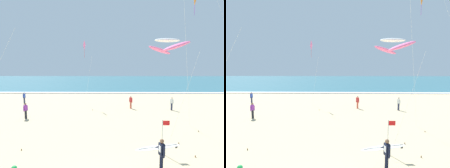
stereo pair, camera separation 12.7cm
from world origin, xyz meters
TOP-DOWN VIEW (x-y plane):
  - ocean_water at (0.00, 59.37)m, footprint 160.00×60.00m
  - shoreline_foam at (0.00, 29.67)m, footprint 160.00×1.71m
  - surfer_trailing at (3.09, 2.85)m, footprint 2.48×1.13m
  - kite_arc_ivory_mid at (3.62, 3.98)m, footprint 2.78×3.01m
  - kite_diamond_rose_far at (-3.18, 18.84)m, footprint 1.69×4.05m
  - bystander_white_top at (7.65, 15.70)m, footprint 0.34×0.42m
  - bystander_red_top at (2.85, 16.56)m, footprint 0.38×0.38m
  - bystander_purple_top at (-8.10, 11.98)m, footprint 0.31×0.45m
  - bystander_blue_top at (-11.94, 19.57)m, footprint 0.26×0.48m
  - lifeguard_flag at (3.72, 4.63)m, footprint 0.44×0.05m
  - beach_ball at (-4.24, 2.68)m, footprint 0.28×0.28m

SIDE VIEW (x-z plane):
  - ocean_water at x=0.00m, z-range 0.00..0.08m
  - shoreline_foam at x=0.00m, z-range 0.08..0.09m
  - beach_ball at x=-4.24m, z-range 0.00..0.28m
  - bystander_white_top at x=7.65m, z-range 0.02..1.61m
  - bystander_red_top at x=2.85m, z-range 0.02..1.61m
  - bystander_purple_top at x=-8.10m, z-range 0.02..1.61m
  - bystander_blue_top at x=-11.94m, z-range 0.02..1.61m
  - surfer_trailing at x=3.09m, z-range 0.19..1.90m
  - lifeguard_flag at x=3.72m, z-range 0.22..2.32m
  - kite_arc_ivory_mid at x=3.62m, z-range 2.98..9.71m
  - kite_diamond_rose_far at x=-3.18m, z-range 3.43..12.09m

